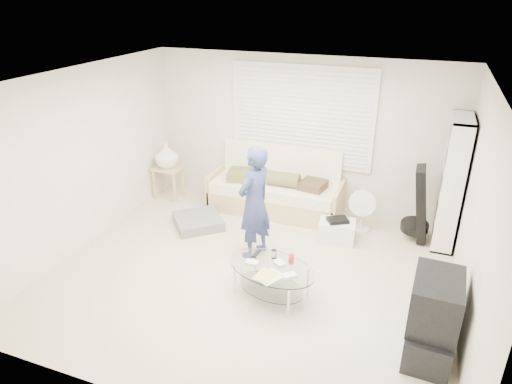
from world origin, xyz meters
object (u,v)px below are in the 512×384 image
at_px(bookshelf, 452,183).
at_px(coffee_table, 271,273).
at_px(futon_sofa, 276,190).
at_px(tv_unit, 432,318).

bearing_deg(bookshelf, coffee_table, -132.20).
height_order(futon_sofa, bookshelf, bookshelf).
distance_m(futon_sofa, bookshelf, 2.68).
distance_m(tv_unit, coffee_table, 1.83).
relative_size(bookshelf, coffee_table, 1.50).
xyz_separation_m(tv_unit, coffee_table, (-1.80, 0.32, -0.10)).
bearing_deg(bookshelf, tv_unit, -92.94).
bearing_deg(tv_unit, coffee_table, 169.93).
bearing_deg(futon_sofa, tv_unit, -45.96).
xyz_separation_m(futon_sofa, tv_unit, (2.49, -2.57, 0.09)).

